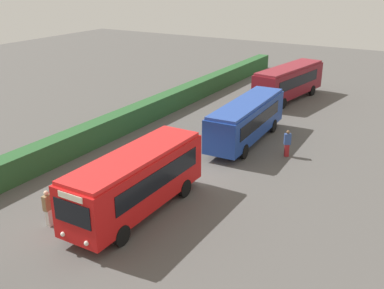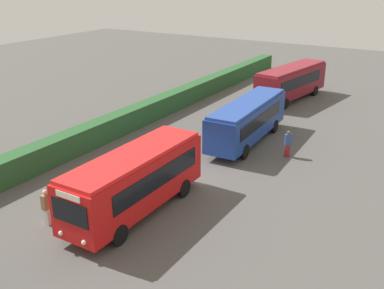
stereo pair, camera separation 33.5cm
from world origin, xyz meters
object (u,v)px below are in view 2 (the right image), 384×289
at_px(bus_red, 135,179).
at_px(bus_maroon, 291,81).
at_px(person_center, 73,196).
at_px(person_right, 288,143).
at_px(person_left, 47,206).
at_px(bus_blue, 248,119).

bearing_deg(bus_red, bus_maroon, -178.52).
xyz_separation_m(person_center, person_right, (12.66, -6.94, 0.11)).
distance_m(bus_red, person_center, 3.39).
height_order(person_left, person_center, person_left).
distance_m(bus_red, person_left, 4.44).
height_order(bus_red, person_center, bus_red).
bearing_deg(person_left, bus_maroon, -98.34).
distance_m(person_center, person_right, 14.44).
height_order(bus_blue, person_left, bus_blue).
distance_m(bus_red, person_right, 11.87).
bearing_deg(bus_maroon, person_right, -152.54).
xyz_separation_m(bus_blue, person_center, (-13.80, 3.46, -0.90)).
xyz_separation_m(bus_blue, person_right, (-1.14, -3.49, -0.79)).
relative_size(bus_red, person_right, 4.88).
bearing_deg(bus_maroon, bus_red, -170.08).
bearing_deg(bus_red, person_center, -61.11).
relative_size(bus_red, person_left, 4.71).
xyz_separation_m(bus_red, bus_blue, (12.25, -0.62, -0.12)).
bearing_deg(bus_red, person_left, -42.12).
xyz_separation_m(bus_blue, person_left, (-15.46, 3.55, -0.75)).
relative_size(bus_blue, person_right, 5.34).
height_order(bus_red, person_right, bus_red).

